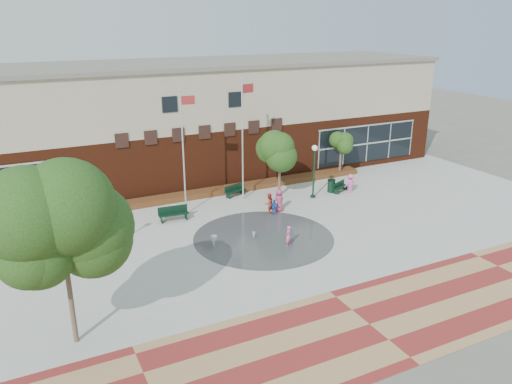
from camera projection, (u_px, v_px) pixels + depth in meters
name	position (u px, v px, depth m)	size (l,w,h in m)	color
ground	(288.00, 258.00, 27.34)	(120.00, 120.00, 0.00)	#666056
plaza_concrete	(256.00, 232.00, 30.73)	(46.00, 18.00, 0.01)	#A8A8A0
paver_band	(370.00, 324.00, 21.42)	(46.00, 6.00, 0.01)	maroon
splash_pad	(263.00, 238.00, 29.88)	(8.40, 8.40, 0.01)	#383A3D
library_building	(183.00, 120.00, 40.60)	(44.40, 10.40, 9.20)	#541F0E
flower_bed	(211.00, 195.00, 37.16)	(26.00, 1.20, 0.40)	maroon
flagpole_left	(184.00, 147.00, 32.04)	(0.97, 0.21, 8.33)	silver
flagpole_right	(243.00, 133.00, 34.68)	(1.05, 0.34, 8.73)	silver
lamp_left	(97.00, 218.00, 27.28)	(0.36, 0.36, 3.43)	black
lamp_right	(314.00, 165.00, 35.77)	(0.42, 0.42, 3.96)	black
bench_left	(174.00, 216.00, 32.27)	(1.97, 0.70, 0.97)	black
bench_mid	(235.00, 193.00, 36.77)	(1.79, 0.97, 0.87)	black
bench_right	(340.00, 189.00, 37.67)	(1.63, 1.06, 0.80)	black
trash_can	(331.00, 186.00, 37.55)	(0.61, 0.61, 0.99)	black
tree_big_left	(60.00, 220.00, 18.55)	(4.66, 4.66, 7.45)	#4F3D2F
tree_mid	(280.00, 148.00, 35.71)	(2.97, 2.97, 5.01)	#4F3D2F
tree_small_right	(341.00, 145.00, 40.89)	(2.11, 2.11, 3.61)	#4F3D2F
water_jet_a	(214.00, 248.00, 28.50)	(0.38, 0.38, 0.74)	white
water_jet_b	(254.00, 240.00, 29.65)	(0.20, 0.20, 0.44)	white
child_splash	(288.00, 236.00, 28.58)	(0.46, 0.30, 1.26)	#E85AA5
adult_red	(269.00, 204.00, 33.34)	(0.70, 0.55, 1.45)	red
adult_pink	(279.00, 200.00, 33.71)	(0.78, 0.51, 1.59)	#C33C6B
child_blue	(274.00, 207.00, 33.18)	(0.65, 0.27, 1.11)	blue
person_bench	(350.00, 184.00, 37.34)	(0.95, 0.54, 1.47)	#EE53B6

